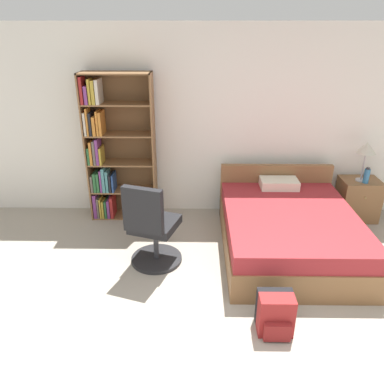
% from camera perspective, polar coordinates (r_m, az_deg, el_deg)
% --- Properties ---
extents(wall_back, '(9.00, 0.06, 2.60)m').
position_cam_1_polar(wall_back, '(5.28, 5.88, 10.29)').
color(wall_back, white).
rests_on(wall_back, ground_plane).
extents(bookshelf, '(0.92, 0.34, 2.01)m').
position_cam_1_polar(bookshelf, '(5.24, -12.17, 6.09)').
color(bookshelf, brown).
rests_on(bookshelf, ground_plane).
extents(bed, '(1.54, 1.96, 0.79)m').
position_cam_1_polar(bed, '(4.72, 14.34, -5.47)').
color(bed, brown).
rests_on(bed, ground_plane).
extents(office_chair, '(0.61, 0.68, 1.04)m').
position_cam_1_polar(office_chair, '(4.22, -6.12, -5.75)').
color(office_chair, '#232326').
rests_on(office_chair, ground_plane).
extents(nightstand, '(0.52, 0.44, 0.59)m').
position_cam_1_polar(nightstand, '(5.80, 23.92, -0.99)').
color(nightstand, brown).
rests_on(nightstand, ground_plane).
extents(table_lamp, '(0.24, 0.24, 0.55)m').
position_cam_1_polar(table_lamp, '(5.52, 25.07, 5.88)').
color(table_lamp, '#B2B2B7').
rests_on(table_lamp, nightstand).
extents(water_bottle, '(0.08, 0.08, 0.22)m').
position_cam_1_polar(water_bottle, '(5.57, 25.06, 2.26)').
color(water_bottle, teal).
rests_on(water_bottle, nightstand).
extents(backpack_red, '(0.31, 0.22, 0.39)m').
position_cam_1_polar(backpack_red, '(3.57, 12.68, -18.11)').
color(backpack_red, maroon).
rests_on(backpack_red, ground_plane).
extents(backpack_black, '(0.32, 0.23, 0.36)m').
position_cam_1_polar(backpack_black, '(3.64, 12.48, -17.26)').
color(backpack_black, black).
rests_on(backpack_black, ground_plane).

